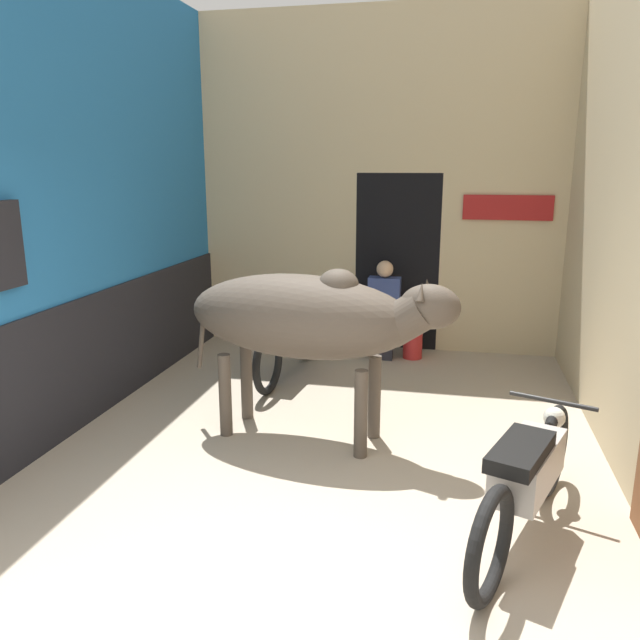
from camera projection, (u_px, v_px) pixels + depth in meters
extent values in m
plane|color=tan|center=(247.00, 613.00, 3.32)|extent=(30.00, 30.00, 0.00)
cube|color=#236BAD|center=(88.00, 191.00, 5.76)|extent=(0.18, 5.18, 4.17)
cube|color=black|center=(111.00, 348.00, 6.10)|extent=(0.03, 5.18, 1.17)
cube|color=#C6B289|center=(380.00, 90.00, 7.55)|extent=(4.55, 0.18, 1.94)
cube|color=#C6B289|center=(282.00, 258.00, 8.31)|extent=(2.01, 0.18, 2.23)
cube|color=#C6B289|center=(500.00, 265.00, 7.73)|extent=(1.47, 0.18, 2.23)
cube|color=black|center=(400.00, 258.00, 8.34)|extent=(1.06, 0.90, 2.23)
cube|color=maroon|center=(508.00, 208.00, 7.45)|extent=(1.05, 0.03, 0.30)
ellipsoid|color=#4C4238|center=(299.00, 316.00, 5.25)|extent=(2.08, 1.02, 0.71)
ellipsoid|color=#4C4238|center=(338.00, 285.00, 5.06)|extent=(0.38, 0.34, 0.26)
cylinder|color=#4C4238|center=(406.00, 319.00, 4.93)|extent=(0.51, 0.40, 0.47)
ellipsoid|color=#4C4238|center=(430.00, 307.00, 4.84)|extent=(0.52, 0.37, 0.36)
cylinder|color=#4C4238|center=(202.00, 333.00, 5.62)|extent=(0.14, 0.06, 0.67)
cylinder|color=#4C4238|center=(374.00, 397.00, 5.40)|extent=(0.11, 0.11, 0.74)
cylinder|color=#4C4238|center=(361.00, 414.00, 5.02)|extent=(0.11, 0.11, 0.74)
cylinder|color=#4C4238|center=(247.00, 380.00, 5.81)|extent=(0.11, 0.11, 0.74)
cylinder|color=#4C4238|center=(225.00, 395.00, 5.44)|extent=(0.11, 0.11, 0.74)
cone|color=#473D33|center=(427.00, 287.00, 4.93)|extent=(0.09, 0.14, 0.17)
cone|color=#473D33|center=(421.00, 292.00, 4.71)|extent=(0.09, 0.14, 0.17)
torus|color=black|center=(490.00, 546.00, 3.35)|extent=(0.31, 0.65, 0.67)
torus|color=black|center=(553.00, 451.00, 4.46)|extent=(0.31, 0.65, 0.67)
cube|color=#9E9993|center=(528.00, 466.00, 3.86)|extent=(0.53, 0.81, 0.28)
cube|color=black|center=(521.00, 451.00, 3.65)|extent=(0.46, 0.66, 0.09)
cylinder|color=black|center=(553.00, 401.00, 4.23)|extent=(0.55, 0.24, 0.03)
sphere|color=silver|center=(554.00, 418.00, 4.35)|extent=(0.15, 0.15, 0.15)
torus|color=black|center=(268.00, 362.00, 6.44)|extent=(0.15, 0.69, 0.69)
torus|color=black|center=(309.00, 332.00, 7.63)|extent=(0.15, 0.69, 0.69)
cube|color=navy|center=(290.00, 330.00, 6.99)|extent=(0.35, 0.73, 0.28)
cube|color=black|center=(283.00, 318.00, 6.77)|extent=(0.32, 0.59, 0.09)
cylinder|color=black|center=(304.00, 299.00, 7.39)|extent=(0.58, 0.09, 0.03)
sphere|color=silver|center=(307.00, 310.00, 7.51)|extent=(0.15, 0.15, 0.15)
cube|color=#282833|center=(382.00, 342.00, 7.64)|extent=(0.27, 0.14, 0.43)
cube|color=#282833|center=(383.00, 319.00, 7.66)|extent=(0.27, 0.32, 0.11)
cube|color=navy|center=(384.00, 298.00, 7.67)|extent=(0.39, 0.20, 0.51)
sphere|color=tan|center=(385.00, 269.00, 7.58)|extent=(0.21, 0.21, 0.21)
cylinder|color=red|center=(413.00, 342.00, 7.69)|extent=(0.24, 0.24, 0.39)
cylinder|color=red|center=(413.00, 326.00, 7.64)|extent=(0.34, 0.34, 0.04)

